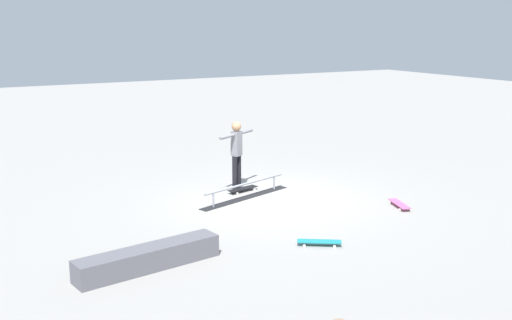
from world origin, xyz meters
TOP-DOWN VIEW (x-y plane):
  - ground_plane at (0.00, 0.00)m, footprint 60.00×60.00m
  - grind_rail at (0.40, -0.43)m, footprint 2.64×1.05m
  - skate_ledge at (3.80, 2.47)m, footprint 2.54×0.81m
  - skater_main at (0.23, -1.18)m, footprint 1.22×0.71m
  - skateboard_main at (0.19, -0.94)m, footprint 0.82×0.39m
  - loose_skateboard_teal at (0.72, 2.98)m, footprint 0.78×0.61m
  - loose_skateboard_pink at (-2.20, 1.88)m, footprint 0.44×0.82m

SIDE VIEW (x-z plane):
  - ground_plane at x=0.00m, z-range 0.00..0.00m
  - skateboard_main at x=0.19m, z-range 0.03..0.12m
  - loose_skateboard_teal at x=0.72m, z-range 0.03..0.12m
  - loose_skateboard_pink at x=-2.20m, z-range 0.03..0.12m
  - grind_rail at x=0.40m, z-range -0.03..0.34m
  - skate_ledge at x=3.80m, z-range 0.00..0.38m
  - skater_main at x=0.23m, z-range 0.14..1.81m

